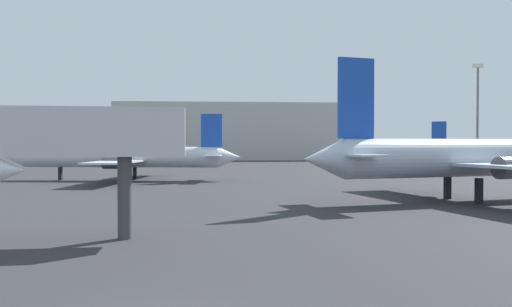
% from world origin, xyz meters
% --- Properties ---
extents(airplane_on_taxiway, '(30.42, 24.26, 11.12)m').
position_xyz_m(airplane_on_taxiway, '(22.59, 27.62, 3.53)').
color(airplane_on_taxiway, '#B2BCCC').
rests_on(airplane_on_taxiway, ground_plane).
extents(airplane_distant, '(30.56, 23.55, 8.40)m').
position_xyz_m(airplane_distant, '(-9.66, 53.63, 2.93)').
color(airplane_distant, silver).
rests_on(airplane_distant, ground_plane).
extents(airplane_far_right, '(28.43, 22.68, 8.29)m').
position_xyz_m(airplane_far_right, '(48.75, 66.32, 2.86)').
color(airplane_far_right, white).
rests_on(airplane_far_right, ground_plane).
extents(light_mast_right, '(2.40, 0.50, 22.65)m').
position_xyz_m(light_mast_right, '(61.44, 99.30, 12.62)').
color(light_mast_right, slate).
rests_on(light_mast_right, ground_plane).
extents(terminal_building, '(65.79, 23.80, 15.95)m').
position_xyz_m(terminal_building, '(7.68, 139.01, 7.97)').
color(terminal_building, '#B7B7B2').
rests_on(terminal_building, ground_plane).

